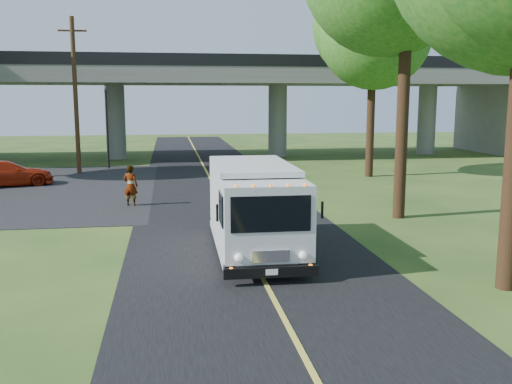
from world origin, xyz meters
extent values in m
plane|color=#264518|center=(0.00, 0.00, 0.00)|extent=(120.00, 120.00, 0.00)
cube|color=black|center=(0.00, 10.00, 0.01)|extent=(7.00, 90.00, 0.02)
cube|color=gold|center=(0.00, 10.00, 0.03)|extent=(0.12, 90.00, 0.01)
cube|color=slate|center=(0.00, 32.00, 6.00)|extent=(50.00, 9.00, 1.20)
cube|color=black|center=(0.00, 27.60, 6.90)|extent=(50.00, 0.25, 0.80)
cube|color=black|center=(0.00, 36.40, 6.90)|extent=(50.00, 0.25, 0.80)
cube|color=slate|center=(25.00, 32.00, 3.00)|extent=(4.00, 10.00, 6.00)
cylinder|color=slate|center=(-6.00, 32.00, 2.70)|extent=(1.40, 1.40, 5.40)
cylinder|color=slate|center=(6.00, 32.00, 2.70)|extent=(1.40, 1.40, 5.40)
cylinder|color=slate|center=(18.00, 32.00, 2.70)|extent=(1.40, 1.40, 5.40)
cylinder|color=black|center=(-6.00, 26.00, 2.60)|extent=(0.14, 0.14, 5.20)
imported|color=black|center=(-6.00, 26.00, 4.60)|extent=(0.18, 0.22, 1.10)
cylinder|color=#472D19|center=(-7.50, 24.00, 4.50)|extent=(0.26, 0.26, 9.00)
cube|color=#472D19|center=(-7.50, 24.00, 8.20)|extent=(1.60, 0.10, 0.10)
cylinder|color=#382314|center=(6.20, 9.00, 3.85)|extent=(0.44, 0.44, 7.70)
cylinder|color=#382314|center=(9.00, 20.00, 3.32)|extent=(0.44, 0.44, 6.65)
sphere|color=#1C5E18|center=(9.00, 20.00, 8.20)|extent=(5.58, 5.58, 5.58)
sphere|color=#1C5E18|center=(9.50, 19.60, 8.50)|extent=(4.96, 4.96, 4.96)
cube|color=silver|center=(0.16, 5.69, 1.52)|extent=(2.22, 4.01, 2.04)
cube|color=silver|center=(0.13, 2.88, 1.43)|extent=(2.20, 1.66, 1.86)
cube|color=black|center=(0.12, 2.08, 1.72)|extent=(1.90, 0.10, 0.86)
cube|color=black|center=(0.12, 1.99, 0.34)|extent=(2.27, 0.19, 0.25)
cube|color=silver|center=(0.16, 5.33, 0.27)|extent=(2.24, 5.28, 0.16)
cylinder|color=black|center=(-0.79, 3.07, 0.41)|extent=(0.26, 0.82, 0.82)
cylinder|color=black|center=(1.06, 3.05, 0.41)|extent=(0.26, 0.82, 0.82)
cylinder|color=black|center=(-0.75, 6.88, 0.41)|extent=(0.26, 0.82, 0.82)
cylinder|color=black|center=(1.10, 6.86, 0.41)|extent=(0.26, 0.82, 0.82)
imported|color=#9F1F09|center=(-10.34, 19.29, 0.65)|extent=(4.79, 3.07, 1.29)
imported|color=gray|center=(-3.80, 12.89, 0.84)|extent=(0.72, 0.59, 1.69)
camera|label=1|loc=(-2.20, -10.76, 4.39)|focal=40.00mm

